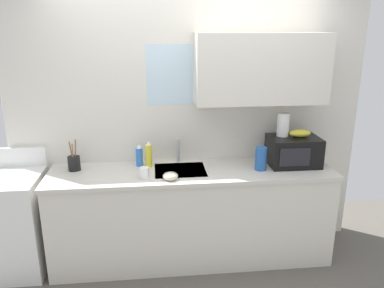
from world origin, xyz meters
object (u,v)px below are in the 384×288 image
(stove_range, at_px, (11,223))
(utensil_crock, at_px, (74,163))
(dish_soap_bottle_yellow, at_px, (149,155))
(dish_soap_bottle_blue, at_px, (139,156))
(cereal_canister, at_px, (261,159))
(paper_towel_roll, at_px, (283,125))
(microwave, at_px, (293,151))
(small_bowl, at_px, (170,176))
(banana_bunch, at_px, (300,133))
(mug_white, at_px, (144,173))

(stove_range, height_order, utensil_crock, utensil_crock)
(dish_soap_bottle_yellow, height_order, utensil_crock, utensil_crock)
(stove_range, distance_m, dish_soap_bottle_blue, 1.29)
(dish_soap_bottle_yellow, distance_m, cereal_canister, 1.03)
(dish_soap_bottle_yellow, bearing_deg, utensil_crock, -177.97)
(paper_towel_roll, bearing_deg, cereal_canister, -147.99)
(utensil_crock, bearing_deg, microwave, -2.02)
(paper_towel_roll, distance_m, cereal_canister, 0.39)
(paper_towel_roll, distance_m, dish_soap_bottle_yellow, 1.28)
(utensil_crock, bearing_deg, stove_range, -168.66)
(stove_range, xyz_separation_m, microwave, (2.60, 0.04, 0.58))
(utensil_crock, bearing_deg, small_bowl, -20.54)
(microwave, xyz_separation_m, cereal_canister, (-0.34, -0.10, -0.03))
(banana_bunch, bearing_deg, dish_soap_bottle_yellow, 176.16)
(cereal_canister, height_order, utensil_crock, utensil_crock)
(cereal_canister, bearing_deg, small_bowl, -169.73)
(stove_range, distance_m, microwave, 2.66)
(banana_bunch, bearing_deg, small_bowl, -168.40)
(dish_soap_bottle_yellow, bearing_deg, cereal_canister, -10.88)
(microwave, distance_m, dish_soap_bottle_blue, 1.44)
(microwave, bearing_deg, utensil_crock, 177.98)
(paper_towel_roll, xyz_separation_m, dish_soap_bottle_yellow, (-1.25, 0.04, -0.26))
(microwave, distance_m, cereal_canister, 0.35)
(banana_bunch, distance_m, dish_soap_bottle_yellow, 1.41)
(mug_white, bearing_deg, microwave, 7.74)
(paper_towel_roll, relative_size, mug_white, 2.32)
(cereal_canister, bearing_deg, dish_soap_bottle_blue, 168.80)
(paper_towel_roll, relative_size, dish_soap_bottle_yellow, 0.90)
(banana_bunch, bearing_deg, cereal_canister, -165.62)
(microwave, xyz_separation_m, small_bowl, (-1.17, -0.25, -0.10))
(cereal_canister, xyz_separation_m, small_bowl, (-0.83, -0.15, -0.07))
(microwave, bearing_deg, mug_white, -172.26)
(dish_soap_bottle_blue, relative_size, utensil_crock, 0.74)
(dish_soap_bottle_yellow, bearing_deg, small_bowl, -62.36)
(mug_white, distance_m, small_bowl, 0.23)
(stove_range, height_order, paper_towel_roll, paper_towel_roll)
(paper_towel_roll, bearing_deg, mug_white, -169.44)
(mug_white, bearing_deg, cereal_canister, 4.91)
(stove_range, bearing_deg, utensil_crock, 11.34)
(microwave, distance_m, banana_bunch, 0.18)
(mug_white, bearing_deg, small_bowl, -15.26)
(small_bowl, bearing_deg, utensil_crock, 159.46)
(microwave, xyz_separation_m, utensil_crock, (-2.02, 0.07, -0.06))
(paper_towel_roll, distance_m, small_bowl, 1.16)
(banana_bunch, xyz_separation_m, paper_towel_roll, (-0.15, 0.05, 0.08))
(stove_range, relative_size, banana_bunch, 5.40)
(dish_soap_bottle_yellow, bearing_deg, mug_white, -98.03)
(stove_range, distance_m, dish_soap_bottle_yellow, 1.38)
(stove_range, xyz_separation_m, banana_bunch, (2.65, 0.05, 0.75))
(banana_bunch, distance_m, paper_towel_roll, 0.18)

